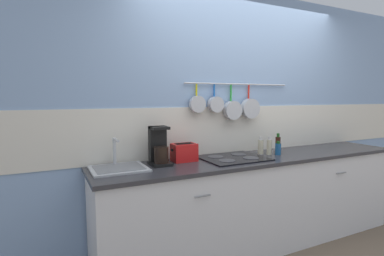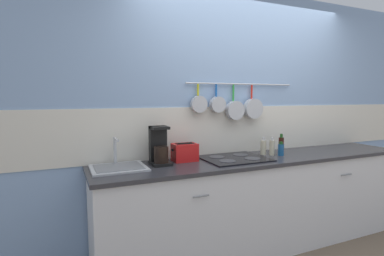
# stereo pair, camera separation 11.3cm
# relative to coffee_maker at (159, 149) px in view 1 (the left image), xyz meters

# --- Properties ---
(ground_plane) EXTENTS (12.00, 12.00, 0.00)m
(ground_plane) POSITION_rel_coffee_maker_xyz_m (1.02, -0.12, -1.05)
(ground_plane) COLOR brown
(wall_back) EXTENTS (7.20, 0.15, 2.60)m
(wall_back) POSITION_rel_coffee_maker_xyz_m (1.02, 0.22, 0.22)
(wall_back) COLOR #84A3CC
(wall_back) RESTS_ON ground_plane
(cabinet_base) EXTENTS (3.25, 0.59, 0.88)m
(cabinet_base) POSITION_rel_coffee_maker_xyz_m (1.02, -0.12, -0.61)
(cabinet_base) COLOR silver
(cabinet_base) RESTS_ON ground_plane
(countertop) EXTENTS (3.29, 0.61, 0.03)m
(countertop) POSITION_rel_coffee_maker_xyz_m (1.02, -0.12, -0.16)
(countertop) COLOR #2D2D33
(countertop) RESTS_ON cabinet_base
(sink_basin) EXTENTS (0.45, 0.39, 0.24)m
(sink_basin) POSITION_rel_coffee_maker_xyz_m (-0.36, -0.02, -0.12)
(sink_basin) COLOR #B7BABF
(sink_basin) RESTS_ON countertop
(coffee_maker) EXTENTS (0.17, 0.20, 0.33)m
(coffee_maker) POSITION_rel_coffee_maker_xyz_m (0.00, 0.00, 0.00)
(coffee_maker) COLOR black
(coffee_maker) RESTS_ON countertop
(toaster) EXTENTS (0.24, 0.15, 0.17)m
(toaster) POSITION_rel_coffee_maker_xyz_m (0.25, 0.02, -0.06)
(toaster) COLOR red
(toaster) RESTS_ON countertop
(cooktop) EXTENTS (0.60, 0.50, 0.01)m
(cooktop) POSITION_rel_coffee_maker_xyz_m (0.72, -0.08, -0.13)
(cooktop) COLOR black
(cooktop) RESTS_ON countertop
(bottle_cooking_wine) EXTENTS (0.06, 0.06, 0.18)m
(bottle_cooking_wine) POSITION_rel_coffee_maker_xyz_m (1.10, -0.02, -0.06)
(bottle_cooking_wine) COLOR #BFB799
(bottle_cooking_wine) RESTS_ON countertop
(bottle_vinegar) EXTENTS (0.05, 0.05, 0.18)m
(bottle_vinegar) POSITION_rel_coffee_maker_xyz_m (1.17, -0.07, -0.06)
(bottle_vinegar) COLOR #BFB799
(bottle_vinegar) RESTS_ON countertop
(bottle_dish_soap) EXTENTS (0.06, 0.06, 0.14)m
(bottle_dish_soap) POSITION_rel_coffee_maker_xyz_m (1.24, -0.13, -0.08)
(bottle_dish_soap) COLOR navy
(bottle_dish_soap) RESTS_ON countertop
(bottle_hot_sauce) EXTENTS (0.05, 0.05, 0.21)m
(bottle_hot_sauce) POSITION_rel_coffee_maker_xyz_m (1.31, -0.05, -0.05)
(bottle_hot_sauce) COLOR #33140F
(bottle_hot_sauce) RESTS_ON countertop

